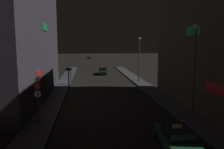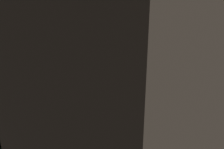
{
  "view_description": "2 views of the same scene",
  "coord_description": "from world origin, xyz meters",
  "px_view_note": "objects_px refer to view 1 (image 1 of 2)",
  "views": [
    {
      "loc": [
        -2.61,
        -6.93,
        6.58
      ],
      "look_at": [
        0.33,
        18.72,
        3.06
      ],
      "focal_mm": 35.84,
      "sensor_mm": 36.0,
      "label": 1
    },
    {
      "loc": [
        20.89,
        -2.88,
        13.46
      ],
      "look_at": [
        2.58,
        19.43,
        2.02
      ],
      "focal_mm": 44.69,
      "sensor_mm": 36.0,
      "label": 2
    }
  ],
  "objects_px": {
    "sign_pole_left": "(38,95)",
    "street_lamp_near_block": "(195,56)",
    "traffic_light_overhead": "(79,64)",
    "far_car": "(103,71)",
    "traffic_light_left_kerb": "(69,74)",
    "taxi": "(177,138)",
    "street_lamp_far_block": "(139,54)"
  },
  "relations": [
    {
      "from": "sign_pole_left",
      "to": "street_lamp_near_block",
      "type": "relative_size",
      "value": 0.5
    },
    {
      "from": "street_lamp_near_block",
      "to": "traffic_light_overhead",
      "type": "bearing_deg",
      "value": 120.01
    },
    {
      "from": "sign_pole_left",
      "to": "street_lamp_near_block",
      "type": "height_order",
      "value": "street_lamp_near_block"
    },
    {
      "from": "far_car",
      "to": "traffic_light_left_kerb",
      "type": "xyz_separation_m",
      "value": [
        -6.02,
        -17.6,
        1.73
      ]
    },
    {
      "from": "far_car",
      "to": "sign_pole_left",
      "type": "bearing_deg",
      "value": -103.5
    },
    {
      "from": "taxi",
      "to": "street_lamp_far_block",
      "type": "height_order",
      "value": "street_lamp_far_block"
    },
    {
      "from": "taxi",
      "to": "traffic_light_left_kerb",
      "type": "relative_size",
      "value": 1.34
    },
    {
      "from": "taxi",
      "to": "traffic_light_left_kerb",
      "type": "height_order",
      "value": "traffic_light_left_kerb"
    },
    {
      "from": "far_car",
      "to": "street_lamp_near_block",
      "type": "xyz_separation_m",
      "value": [
        5.48,
        -30.66,
        4.86
      ]
    },
    {
      "from": "traffic_light_left_kerb",
      "to": "sign_pole_left",
      "type": "bearing_deg",
      "value": -95.94
    },
    {
      "from": "street_lamp_near_block",
      "to": "street_lamp_far_block",
      "type": "bearing_deg",
      "value": 90.18
    },
    {
      "from": "street_lamp_near_block",
      "to": "sign_pole_left",
      "type": "bearing_deg",
      "value": -179.33
    },
    {
      "from": "taxi",
      "to": "traffic_light_overhead",
      "type": "relative_size",
      "value": 0.97
    },
    {
      "from": "taxi",
      "to": "traffic_light_overhead",
      "type": "height_order",
      "value": "traffic_light_overhead"
    },
    {
      "from": "traffic_light_overhead",
      "to": "street_lamp_far_block",
      "type": "xyz_separation_m",
      "value": [
        10.08,
        2.07,
        1.43
      ]
    },
    {
      "from": "traffic_light_left_kerb",
      "to": "street_lamp_far_block",
      "type": "distance_m",
      "value": 13.41
    },
    {
      "from": "traffic_light_overhead",
      "to": "traffic_light_left_kerb",
      "type": "bearing_deg",
      "value": -106.79
    },
    {
      "from": "taxi",
      "to": "traffic_light_left_kerb",
      "type": "bearing_deg",
      "value": 113.78
    },
    {
      "from": "traffic_light_overhead",
      "to": "street_lamp_near_block",
      "type": "xyz_separation_m",
      "value": [
        10.15,
        -17.57,
        2.18
      ]
    },
    {
      "from": "far_car",
      "to": "street_lamp_far_block",
      "type": "distance_m",
      "value": 12.96
    },
    {
      "from": "traffic_light_left_kerb",
      "to": "street_lamp_far_block",
      "type": "xyz_separation_m",
      "value": [
        11.44,
        6.57,
        2.38
      ]
    },
    {
      "from": "far_car",
      "to": "street_lamp_far_block",
      "type": "bearing_deg",
      "value": -63.82
    },
    {
      "from": "taxi",
      "to": "sign_pole_left",
      "type": "xyz_separation_m",
      "value": [
        -9.37,
        4.94,
        1.86
      ]
    },
    {
      "from": "far_car",
      "to": "traffic_light_overhead",
      "type": "bearing_deg",
      "value": -109.6
    },
    {
      "from": "street_lamp_near_block",
      "to": "street_lamp_far_block",
      "type": "relative_size",
      "value": 1.07
    },
    {
      "from": "far_car",
      "to": "traffic_light_overhead",
      "type": "height_order",
      "value": "traffic_light_overhead"
    },
    {
      "from": "far_car",
      "to": "traffic_light_left_kerb",
      "type": "height_order",
      "value": "traffic_light_left_kerb"
    },
    {
      "from": "taxi",
      "to": "street_lamp_near_block",
      "type": "xyz_separation_m",
      "value": [
        3.5,
        5.09,
        4.86
      ]
    },
    {
      "from": "traffic_light_overhead",
      "to": "far_car",
      "type": "bearing_deg",
      "value": 70.4
    },
    {
      "from": "far_car",
      "to": "street_lamp_near_block",
      "type": "bearing_deg",
      "value": -79.86
    },
    {
      "from": "street_lamp_far_block",
      "to": "street_lamp_near_block",
      "type": "bearing_deg",
      "value": -89.82
    },
    {
      "from": "sign_pole_left",
      "to": "street_lamp_near_block",
      "type": "distance_m",
      "value": 13.22
    }
  ]
}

